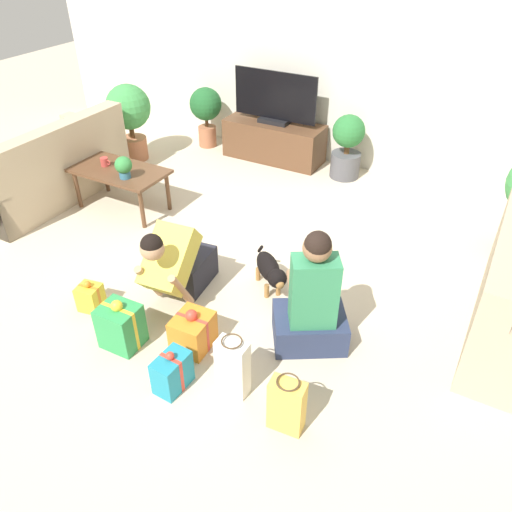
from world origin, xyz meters
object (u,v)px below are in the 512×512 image
Objects in this scene: gift_box_a at (193,332)px; mug at (105,162)px; gift_bag_b at (287,405)px; potted_plant_back_left at (206,110)px; tv_console at (274,141)px; potted_plant_corner_left at (129,114)px; gift_box_b at (121,326)px; person_kneeling at (177,263)px; potted_plant_back_right at (347,145)px; gift_bag_a at (233,367)px; tabletop_plant at (124,166)px; gift_box_d at (90,297)px; gift_box_c at (172,372)px; person_sitting at (312,305)px; sofa_left at (47,171)px; dog at (270,270)px; tv at (275,101)px; coffee_table at (120,174)px.

mug is (-2.00, 1.34, 0.35)m from gift_box_a.
potted_plant_back_left is at bearing 129.51° from gift_bag_b.
tv_console is 1.80m from potted_plant_corner_left.
potted_plant_back_left is 1.90× the size of gift_box_b.
tv_console is 1.53× the size of person_kneeling.
gift_bag_b is at bearing -50.49° from potted_plant_back_left.
gift_bag_a is at bearing -81.62° from potted_plant_back_right.
tabletop_plant is (-1.60, -1.97, 0.18)m from potted_plant_back_right.
tv_console reaches higher than gift_box_d.
tv_console is 5.58× the size of tabletop_plant.
gift_box_a is (1.98, -3.19, -0.35)m from potted_plant_back_left.
gift_box_c is at bearing -39.29° from mug.
gift_box_d is at bearing 173.29° from gift_bag_a.
potted_plant_back_right reaches higher than gift_box_c.
tabletop_plant is at bearing -107.24° from tv_console.
gift_box_d is at bearing -177.29° from gift_box_a.
gift_box_b is at bearing -45.66° from mug.
gift_box_d is (-1.68, -0.49, -0.25)m from person_sitting.
sofa_left is 1.42× the size of tv_console.
tabletop_plant is at bearing -49.46° from person_sitting.
gift_box_d is 1.77m from mug.
gift_box_b is at bearing -51.30° from tabletop_plant.
dog is at bearing -29.45° from potted_plant_corner_left.
potted_plant_back_right is at bearing 0.00° from potted_plant_back_left.
gift_bag_a is at bearing -54.29° from potted_plant_back_left.
potted_plant_back_right is 2.66m from potted_plant_corner_left.
tv is 4.81× the size of tabletop_plant.
tv is 1.43× the size of potted_plant_back_right.
gift_box_c is 0.69× the size of gift_bag_a.
potted_plant_corner_left reaches higher than gift_box_c.
potted_plant_back_left is 0.99m from potted_plant_corner_left.
gift_bag_b is at bearing 68.07° from sofa_left.
mug is at bearing 104.48° from sofa_left.
gift_box_a is (1.82, -1.34, -0.26)m from coffee_table.
tabletop_plant is (-2.53, 1.52, 0.37)m from gift_bag_b.
person_kneeling is (2.14, -1.97, -0.25)m from potted_plant_corner_left.
gift_box_b is (0.54, -3.47, -0.06)m from tv_console.
gift_box_a is at bearing -43.02° from potted_plant_corner_left.
coffee_table is at bearing -50.52° from person_sitting.
coffee_table is at bearing 145.84° from gift_bag_a.
gift_box_b is (-0.43, -3.42, -0.22)m from potted_plant_back_right.
mug is at bearing -49.32° from person_sitting.
person_kneeling is 0.97m from gift_box_c.
tv is 1.78m from potted_plant_corner_left.
gift_box_b is at bearing 177.17° from gift_bag_b.
person_sitting reaches higher than potted_plant_corner_left.
person_kneeling is at bearing -33.31° from coffee_table.
gift_box_d is (-0.54, -0.47, -0.22)m from person_kneeling.
gift_box_c is at bearing -73.05° from tv_console.
potted_plant_back_right reaches higher than tabletop_plant.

